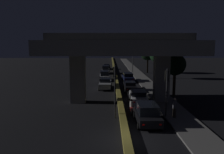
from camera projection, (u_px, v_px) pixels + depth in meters
The scene contains 20 objects.
ground_plane at pixel (126, 140), 15.59m from camera, with size 200.00×200.00×0.00m, color black.
median_divider at pixel (115, 74), 50.19m from camera, with size 0.58×126.00×0.43m, color olive.
sidewalk_right at pixel (143, 79), 43.33m from camera, with size 2.74×126.00×0.16m, color #5B5956.
elevated_overpass at pixel (120, 50), 25.11m from camera, with size 17.40×9.56×8.08m.
traffic_light_left_of_median at pixel (115, 82), 19.89m from camera, with size 0.30×0.49×4.93m.
traffic_light_right_of_median at pixel (167, 84), 19.97m from camera, with size 0.30×0.49×4.61m.
street_lamp at pixel (132, 53), 52.82m from camera, with size 2.21×0.32×8.18m.
car_black_lead at pixel (147, 113), 18.76m from camera, with size 2.03×4.27×1.75m.
car_white_second at pixel (138, 96), 25.34m from camera, with size 2.04×4.84×1.54m.
car_black_third at pixel (130, 86), 32.34m from camera, with size 1.82×4.71×1.38m.
car_dark_blue_fourth at pixel (128, 77), 40.51m from camera, with size 2.11×4.68×1.61m.
car_silver_lead_oncoming at pixel (105, 84), 33.89m from camera, with size 2.02×4.77×1.60m.
car_white_second_oncoming at pixel (105, 75), 41.81m from camera, with size 2.03×4.18×1.81m.
car_silver_third_oncoming at pixel (106, 69), 51.88m from camera, with size 1.94×4.61×1.89m.
car_black_fourth_oncoming at pixel (107, 67), 61.21m from camera, with size 2.02×4.78×1.42m.
motorcycle_red_filtering_near at pixel (131, 107), 21.52m from camera, with size 0.34×1.90×1.46m.
pedestrian_on_sidewalk at pixel (175, 108), 19.89m from camera, with size 0.38×0.38×1.82m.
roadside_tree_kerbside_near at pixel (175, 65), 28.63m from camera, with size 2.87×2.87×5.62m.
roadside_tree_kerbside_mid at pixel (157, 55), 43.69m from camera, with size 3.13×3.13×6.35m.
roadside_tree_kerbside_far at pixel (148, 52), 52.66m from camera, with size 4.01×4.01×7.05m.
Camera 1 is at (-1.13, -14.76, 6.72)m, focal length 35.00 mm.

